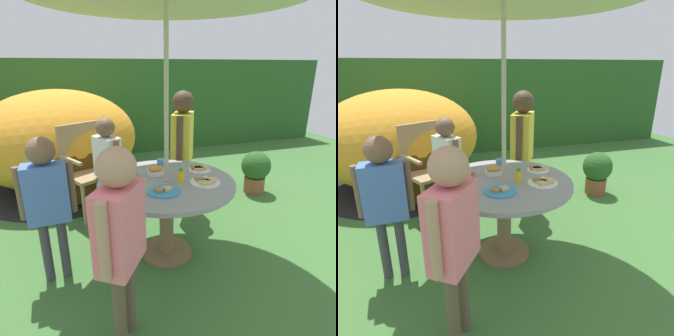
% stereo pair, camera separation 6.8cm
% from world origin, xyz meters
% --- Properties ---
extents(ground_plane, '(10.00, 10.00, 0.02)m').
position_xyz_m(ground_plane, '(0.00, 0.00, -0.01)').
color(ground_plane, '#3D6B33').
extents(hedge_backdrop, '(9.00, 0.70, 1.70)m').
position_xyz_m(hedge_backdrop, '(0.00, 3.53, 0.85)').
color(hedge_backdrop, '#285623').
rests_on(hedge_backdrop, ground_plane).
extents(garden_table, '(1.12, 1.12, 0.70)m').
position_xyz_m(garden_table, '(0.00, 0.00, 0.55)').
color(garden_table, brown).
rests_on(garden_table, ground_plane).
extents(wooden_chair, '(0.65, 0.61, 1.00)m').
position_xyz_m(wooden_chair, '(-0.58, 1.09, 0.56)').
color(wooden_chair, tan).
rests_on(wooden_chair, ground_plane).
extents(dome_tent, '(2.69, 2.69, 1.31)m').
position_xyz_m(dome_tent, '(-0.87, 1.97, 0.65)').
color(dome_tent, orange).
rests_on(dome_tent, ground_plane).
extents(potted_plant, '(0.37, 0.37, 0.56)m').
position_xyz_m(potted_plant, '(1.52, 0.89, 0.31)').
color(potted_plant, brown).
rests_on(potted_plant, ground_plane).
extents(child_in_yellow_shirt, '(0.34, 0.40, 1.35)m').
position_xyz_m(child_in_yellow_shirt, '(0.42, 0.73, 0.86)').
color(child_in_yellow_shirt, brown).
rests_on(child_in_yellow_shirt, ground_plane).
extents(child_in_white_shirt, '(0.27, 0.35, 1.12)m').
position_xyz_m(child_in_white_shirt, '(-0.38, 0.74, 0.71)').
color(child_in_white_shirt, brown).
rests_on(child_in_white_shirt, ground_plane).
extents(child_in_blue_shirt, '(0.39, 0.19, 1.14)m').
position_xyz_m(child_in_blue_shirt, '(-0.91, -0.03, 0.73)').
color(child_in_blue_shirt, '#3F3F47').
rests_on(child_in_blue_shirt, ground_plane).
extents(child_in_pink_shirt, '(0.32, 0.36, 1.22)m').
position_xyz_m(child_in_pink_shirt, '(-0.51, -0.74, 0.78)').
color(child_in_pink_shirt, brown).
rests_on(child_in_pink_shirt, ground_plane).
extents(snack_bowl, '(0.15, 0.15, 0.08)m').
position_xyz_m(snack_bowl, '(-0.04, 0.17, 0.73)').
color(snack_bowl, white).
rests_on(snack_bowl, garden_table).
extents(plate_mid_right, '(0.20, 0.20, 0.03)m').
position_xyz_m(plate_mid_right, '(0.36, 0.14, 0.71)').
color(plate_mid_right, white).
rests_on(plate_mid_right, garden_table).
extents(plate_center_front, '(0.21, 0.21, 0.03)m').
position_xyz_m(plate_center_front, '(-0.30, 0.20, 0.71)').
color(plate_center_front, red).
rests_on(plate_center_front, garden_table).
extents(plate_near_left, '(0.24, 0.24, 0.03)m').
position_xyz_m(plate_near_left, '(0.28, -0.15, 0.71)').
color(plate_near_left, white).
rests_on(plate_near_left, garden_table).
extents(plate_center_back, '(0.25, 0.25, 0.03)m').
position_xyz_m(plate_center_back, '(-0.09, -0.21, 0.70)').
color(plate_center_back, '#338CD8').
rests_on(plate_center_back, garden_table).
extents(juice_bottle_near_right, '(0.06, 0.06, 0.12)m').
position_xyz_m(juice_bottle_near_right, '(-0.30, 0.39, 0.75)').
color(juice_bottle_near_right, yellow).
rests_on(juice_bottle_near_right, garden_table).
extents(juice_bottle_far_left, '(0.06, 0.06, 0.11)m').
position_xyz_m(juice_bottle_far_left, '(-0.37, -0.07, 0.75)').
color(juice_bottle_far_left, yellow).
rests_on(juice_bottle_far_left, garden_table).
extents(juice_bottle_far_right, '(0.05, 0.05, 0.12)m').
position_xyz_m(juice_bottle_far_right, '(-0.41, -0.25, 0.75)').
color(juice_bottle_far_right, yellow).
rests_on(juice_bottle_far_right, garden_table).
extents(juice_bottle_mid_left, '(0.05, 0.05, 0.11)m').
position_xyz_m(juice_bottle_mid_left, '(0.10, -0.06, 0.75)').
color(juice_bottle_mid_left, yellow).
rests_on(juice_bottle_mid_left, garden_table).
extents(cup_near, '(0.07, 0.07, 0.06)m').
position_xyz_m(cup_near, '(0.07, 0.40, 0.73)').
color(cup_near, '#4C99D8').
rests_on(cup_near, garden_table).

